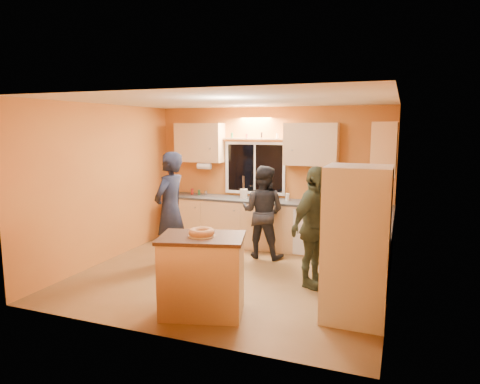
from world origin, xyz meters
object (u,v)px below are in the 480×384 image
at_px(person_center, 263,212).
at_px(person_right, 314,227).
at_px(person_left, 170,209).
at_px(refrigerator, 356,244).
at_px(island, 202,274).

distance_m(person_center, person_right, 1.51).
height_order(person_left, person_right, person_left).
height_order(refrigerator, island, refrigerator).
relative_size(refrigerator, person_center, 1.14).
xyz_separation_m(person_left, person_right, (2.34, -0.09, -0.07)).
bearing_deg(person_center, person_right, 138.37).
height_order(person_left, person_center, person_left).
bearing_deg(refrigerator, island, -163.27).
distance_m(island, person_right, 1.78).
relative_size(person_center, person_right, 0.93).
bearing_deg(person_right, refrigerator, -122.15).
bearing_deg(person_right, person_left, 108.18).
distance_m(refrigerator, island, 1.84).
relative_size(island, person_right, 0.67).
bearing_deg(refrigerator, person_center, 132.42).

